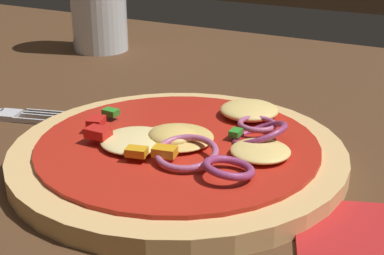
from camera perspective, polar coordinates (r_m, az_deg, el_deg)
dining_table at (r=0.38m, az=4.34°, el=-7.13°), size 1.45×0.82×0.04m
pizza at (r=0.38m, az=-1.17°, el=-2.44°), size 0.23×0.23×0.03m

